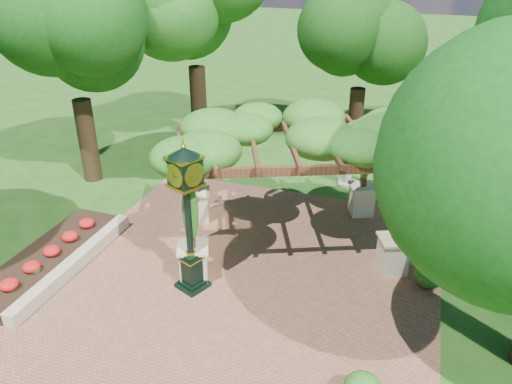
% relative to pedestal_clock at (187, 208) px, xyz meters
% --- Properties ---
extents(ground, '(120.00, 120.00, 0.00)m').
position_rel_pedestal_clock_xyz_m(ground, '(1.18, -0.81, -2.39)').
color(ground, '#1E4714').
rests_on(ground, ground).
extents(brick_plaza, '(10.00, 12.00, 0.04)m').
position_rel_pedestal_clock_xyz_m(brick_plaza, '(1.18, 0.19, -2.37)').
color(brick_plaza, brown).
rests_on(brick_plaza, ground).
extents(border_wall, '(0.35, 5.00, 0.40)m').
position_rel_pedestal_clock_xyz_m(border_wall, '(-3.42, -0.31, -2.19)').
color(border_wall, '#C6B793').
rests_on(border_wall, ground).
extents(flower_bed, '(1.50, 5.00, 0.36)m').
position_rel_pedestal_clock_xyz_m(flower_bed, '(-4.32, -0.31, -2.21)').
color(flower_bed, red).
rests_on(flower_bed, ground).
extents(pedestal_clock, '(1.03, 1.03, 3.99)m').
position_rel_pedestal_clock_xyz_m(pedestal_clock, '(0.00, 0.00, 0.00)').
color(pedestal_clock, black).
rests_on(pedestal_clock, brick_plaza).
extents(pergola, '(7.25, 5.99, 3.92)m').
position_rel_pedestal_clock_xyz_m(pergola, '(1.76, 2.85, 0.83)').
color(pergola, beige).
rests_on(pergola, brick_plaza).
extents(sundial, '(0.72, 0.72, 1.14)m').
position_rel_pedestal_clock_xyz_m(sundial, '(2.82, 7.50, -1.89)').
color(sundial, gray).
rests_on(sundial, ground).
extents(shrub_mid, '(0.97, 0.97, 0.74)m').
position_rel_pedestal_clock_xyz_m(shrub_mid, '(5.85, 2.01, -1.98)').
color(shrub_mid, '#215517').
rests_on(shrub_mid, brick_plaza).
extents(shrub_back, '(0.89, 0.89, 0.74)m').
position_rel_pedestal_clock_xyz_m(shrub_back, '(5.39, 5.92, -1.98)').
color(shrub_back, '#2E631C').
rests_on(shrub_back, brick_plaza).
extents(tree_west_near, '(3.92, 3.92, 8.02)m').
position_rel_pedestal_clock_xyz_m(tree_west_near, '(-6.46, 4.91, 3.11)').
color(tree_west_near, '#382616').
rests_on(tree_west_near, ground).
extents(tree_west_far, '(4.49, 4.49, 8.59)m').
position_rel_pedestal_clock_xyz_m(tree_west_far, '(-4.33, 10.12, 3.50)').
color(tree_west_far, black).
rests_on(tree_west_far, ground).
extents(tree_north, '(3.51, 3.51, 6.64)m').
position_rel_pedestal_clock_xyz_m(tree_north, '(2.42, 11.59, 2.15)').
color(tree_north, '#351F15').
rests_on(tree_north, ground).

